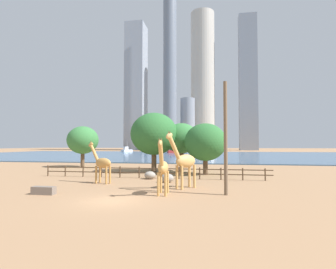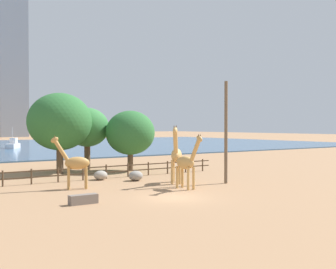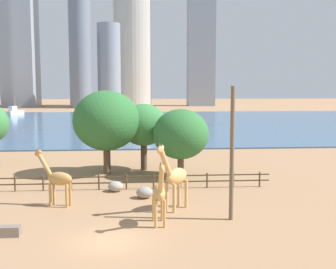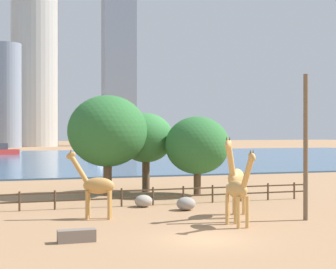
{
  "view_description": "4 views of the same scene",
  "coord_description": "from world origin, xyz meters",
  "px_view_note": "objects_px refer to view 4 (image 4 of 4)",
  "views": [
    {
      "loc": [
        6.7,
        -17.07,
        3.81
      ],
      "look_at": [
        1.32,
        14.94,
        5.07
      ],
      "focal_mm": 28.0,
      "sensor_mm": 36.0,
      "label": 1
    },
    {
      "loc": [
        -16.43,
        -23.35,
        4.9
      ],
      "look_at": [
        2.23,
        3.99,
        4.21
      ],
      "focal_mm": 45.0,
      "sensor_mm": 36.0,
      "label": 2
    },
    {
      "loc": [
        1.56,
        -22.92,
        8.61
      ],
      "look_at": [
        3.61,
        3.38,
        5.62
      ],
      "focal_mm": 45.0,
      "sensor_mm": 36.0,
      "label": 3
    },
    {
      "loc": [
        -9.21,
        -23.31,
        5.24
      ],
      "look_at": [
        -0.33,
        4.96,
        5.09
      ],
      "focal_mm": 55.0,
      "sensor_mm": 36.0,
      "label": 4
    }
  ],
  "objects_px": {
    "boat_ferry": "(98,156)",
    "utility_pole": "(306,147)",
    "tree_left_large": "(197,145)",
    "boulder_near_fence": "(144,201)",
    "tree_left_small": "(108,131)",
    "tree_center_broad": "(146,138)",
    "boulder_by_pole": "(186,204)",
    "giraffe_tall": "(239,190)",
    "feeding_trough": "(77,236)",
    "giraffe_companion": "(235,178)",
    "boat_tug": "(4,151)",
    "giraffe_young": "(96,186)"
  },
  "relations": [
    {
      "from": "tree_left_large",
      "to": "boulder_near_fence",
      "type": "bearing_deg",
      "value": -138.89
    },
    {
      "from": "giraffe_young",
      "to": "boulder_near_fence",
      "type": "height_order",
      "value": "giraffe_young"
    },
    {
      "from": "giraffe_tall",
      "to": "boat_tug",
      "type": "relative_size",
      "value": 0.7
    },
    {
      "from": "boulder_near_fence",
      "to": "feeding_trough",
      "type": "xyz_separation_m",
      "value": [
        -5.94,
        -10.11,
        -0.12
      ]
    },
    {
      "from": "tree_left_small",
      "to": "boat_ferry",
      "type": "distance_m",
      "value": 49.16
    },
    {
      "from": "feeding_trough",
      "to": "tree_left_small",
      "type": "distance_m",
      "value": 18.68
    },
    {
      "from": "giraffe_young",
      "to": "tree_left_large",
      "type": "xyz_separation_m",
      "value": [
        9.95,
        9.08,
        2.11
      ]
    },
    {
      "from": "boulder_near_fence",
      "to": "tree_center_broad",
      "type": "bearing_deg",
      "value": 73.96
    },
    {
      "from": "feeding_trough",
      "to": "boat_ferry",
      "type": "xyz_separation_m",
      "value": [
        12.22,
        65.74,
        0.64
      ]
    },
    {
      "from": "giraffe_tall",
      "to": "tree_center_broad",
      "type": "height_order",
      "value": "tree_center_broad"
    },
    {
      "from": "utility_pole",
      "to": "tree_left_small",
      "type": "distance_m",
      "value": 17.76
    },
    {
      "from": "tree_left_large",
      "to": "tree_center_broad",
      "type": "xyz_separation_m",
      "value": [
        -3.44,
        3.58,
        0.57
      ]
    },
    {
      "from": "giraffe_young",
      "to": "utility_pole",
      "type": "bearing_deg",
      "value": 179.84
    },
    {
      "from": "giraffe_young",
      "to": "boat_tug",
      "type": "relative_size",
      "value": 0.68
    },
    {
      "from": "boulder_near_fence",
      "to": "tree_center_broad",
      "type": "xyz_separation_m",
      "value": [
        2.53,
        8.8,
        4.27
      ]
    },
    {
      "from": "feeding_trough",
      "to": "boat_ferry",
      "type": "relative_size",
      "value": 0.35
    },
    {
      "from": "giraffe_tall",
      "to": "tree_left_small",
      "type": "height_order",
      "value": "tree_left_small"
    },
    {
      "from": "boat_ferry",
      "to": "utility_pole",
      "type": "bearing_deg",
      "value": 31.77
    },
    {
      "from": "tree_left_large",
      "to": "boat_ferry",
      "type": "relative_size",
      "value": 1.27
    },
    {
      "from": "boulder_near_fence",
      "to": "tree_left_large",
      "type": "bearing_deg",
      "value": 41.11
    },
    {
      "from": "boat_tug",
      "to": "utility_pole",
      "type": "bearing_deg",
      "value": -104.58
    },
    {
      "from": "tree_left_small",
      "to": "tree_center_broad",
      "type": "bearing_deg",
      "value": 22.87
    },
    {
      "from": "boat_ferry",
      "to": "tree_center_broad",
      "type": "bearing_deg",
      "value": 25.79
    },
    {
      "from": "giraffe_tall",
      "to": "boat_tug",
      "type": "height_order",
      "value": "giraffe_tall"
    },
    {
      "from": "tree_left_large",
      "to": "tree_left_small",
      "type": "bearing_deg",
      "value": 164.17
    },
    {
      "from": "tree_left_large",
      "to": "tree_left_small",
      "type": "distance_m",
      "value": 7.51
    },
    {
      "from": "giraffe_tall",
      "to": "giraffe_young",
      "type": "bearing_deg",
      "value": -127.7
    },
    {
      "from": "boulder_by_pole",
      "to": "tree_left_small",
      "type": "distance_m",
      "value": 11.24
    },
    {
      "from": "utility_pole",
      "to": "boulder_by_pole",
      "type": "bearing_deg",
      "value": 133.64
    },
    {
      "from": "tree_center_broad",
      "to": "boulder_by_pole",
      "type": "bearing_deg",
      "value": -90.98
    },
    {
      "from": "tree_left_small",
      "to": "feeding_trough",
      "type": "bearing_deg",
      "value": -105.39
    },
    {
      "from": "boat_tug",
      "to": "giraffe_young",
      "type": "bearing_deg",
      "value": -111.6
    },
    {
      "from": "giraffe_tall",
      "to": "tree_left_small",
      "type": "xyz_separation_m",
      "value": [
        -4.28,
        16.04,
        3.25
      ]
    },
    {
      "from": "feeding_trough",
      "to": "giraffe_young",
      "type": "bearing_deg",
      "value": 72.57
    },
    {
      "from": "giraffe_tall",
      "to": "boulder_by_pole",
      "type": "xyz_separation_m",
      "value": [
        -0.77,
        6.52,
        -1.61
      ]
    },
    {
      "from": "giraffe_companion",
      "to": "boulder_near_fence",
      "type": "distance_m",
      "value": 7.4
    },
    {
      "from": "utility_pole",
      "to": "tree_left_large",
      "type": "height_order",
      "value": "utility_pole"
    },
    {
      "from": "giraffe_companion",
      "to": "tree_left_large",
      "type": "xyz_separation_m",
      "value": [
        1.58,
        10.83,
        1.74
      ]
    },
    {
      "from": "giraffe_tall",
      "to": "utility_pole",
      "type": "distance_m",
      "value": 5.3
    },
    {
      "from": "giraffe_companion",
      "to": "utility_pole",
      "type": "relative_size",
      "value": 0.58
    },
    {
      "from": "giraffe_companion",
      "to": "giraffe_young",
      "type": "relative_size",
      "value": 1.19
    },
    {
      "from": "boulder_near_fence",
      "to": "tree_left_large",
      "type": "height_order",
      "value": "tree_left_large"
    },
    {
      "from": "utility_pole",
      "to": "tree_left_small",
      "type": "relative_size",
      "value": 1.05
    },
    {
      "from": "boulder_by_pole",
      "to": "boat_ferry",
      "type": "relative_size",
      "value": 0.25
    },
    {
      "from": "tree_center_broad",
      "to": "utility_pole",
      "type": "bearing_deg",
      "value": -72.51
    },
    {
      "from": "giraffe_companion",
      "to": "utility_pole",
      "type": "bearing_deg",
      "value": 93.65
    },
    {
      "from": "boulder_near_fence",
      "to": "boat_ferry",
      "type": "relative_size",
      "value": 0.24
    },
    {
      "from": "boat_ferry",
      "to": "giraffe_young",
      "type": "bearing_deg",
      "value": 20.59
    },
    {
      "from": "tree_center_broad",
      "to": "tree_left_large",
      "type": "bearing_deg",
      "value": -46.13
    },
    {
      "from": "giraffe_tall",
      "to": "boulder_by_pole",
      "type": "relative_size",
      "value": 3.35
    }
  ]
}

